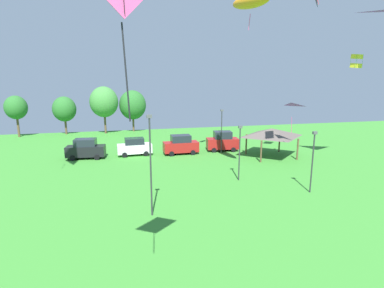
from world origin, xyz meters
The scene contains 16 objects.
kite_flying_2 centered at (20.15, 29.68, 11.43)m, with size 1.08×1.11×1.49m.
kite_flying_3 centered at (6.20, 26.35, 15.80)m, with size 2.11×5.31×3.26m.
kite_flying_7 centered at (12.37, 29.13, 6.47)m, with size 1.99×2.08×2.87m.
parked_car_leftmost centered at (-9.09, 39.20, 1.21)m, with size 4.70×2.38×2.46m.
parked_car_second_from_left centered at (-3.19, 39.48, 1.11)m, with size 4.39×2.08×2.24m.
parked_car_third_from_left centered at (2.70, 38.77, 1.22)m, with size 4.53×2.09×2.50m.
parked_car_rightmost_in_row centered at (8.59, 39.32, 1.30)m, with size 4.46×2.51×2.68m.
park_pavilion centered at (13.42, 34.80, 3.08)m, with size 6.18×5.56×3.60m.
light_post_0 centered at (10.80, 22.76, 3.04)m, with size 0.36×0.20×5.30m.
light_post_1 centered at (6.05, 27.16, 3.03)m, with size 0.36×0.20×5.29m.
light_post_2 centered at (7.95, 37.96, 3.28)m, with size 0.36×0.20×5.77m.
light_post_3 centered at (-2.85, 21.40, 4.00)m, with size 0.36×0.20×7.18m.
treeline_tree_0 centered at (-21.74, 57.06, 4.97)m, with size 3.60×3.60×6.97m.
treeline_tree_1 centered at (-14.39, 58.18, 4.46)m, with size 4.02×4.02×6.68m.
treeline_tree_2 centered at (-7.55, 57.35, 5.66)m, with size 4.96×4.96×8.40m.
treeline_tree_3 centered at (-2.50, 58.49, 4.95)m, with size 4.93×4.93×7.67m.
Camera 1 is at (-4.66, 1.49, 9.37)m, focal length 28.00 mm.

